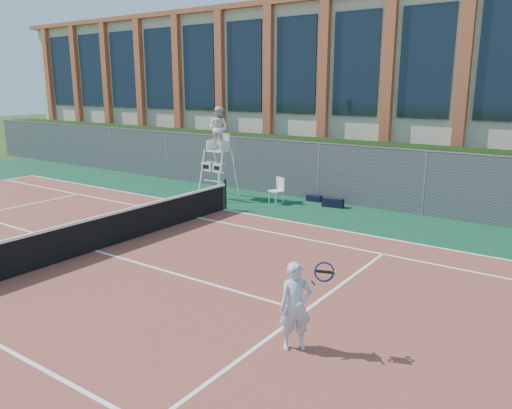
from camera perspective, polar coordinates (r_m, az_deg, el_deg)
The scene contains 12 objects.
ground at distance 14.02m, azimuth -17.91°, elevation -5.16°, with size 120.00×120.00×0.00m, color #233814.
apron at distance 14.61m, azimuth -14.80°, elevation -4.18°, with size 36.00×20.00×0.01m, color #0C3624.
tennis_court at distance 14.02m, azimuth -17.91°, elevation -5.08°, with size 23.77×10.97×0.02m, color brown.
tennis_net at distance 13.87m, azimuth -18.07°, elevation -3.05°, with size 0.10×11.30×1.10m.
fence at distance 20.12m, azimuth 2.10°, elevation 4.27°, with size 40.00×0.06×2.20m, color #595E60, non-canonical shape.
hedge at distance 21.13m, azimuth 3.87°, elevation 4.69°, with size 40.00×1.40×2.20m, color black.
building at distance 28.00m, azimuth 12.62°, elevation 12.83°, with size 45.00×10.60×8.22m.
umpire_chair at distance 19.36m, azimuth -4.32°, elevation 8.38°, with size 1.00×1.53×3.57m.
plastic_chair at distance 18.62m, azimuth 2.54°, elevation 1.89°, with size 0.57×0.57×0.97m.
sports_bag_near at distance 18.31m, azimuth 8.79°, elevation 0.23°, with size 0.76×0.30×0.33m, color black.
sports_bag_far at distance 19.14m, azimuth 6.66°, elevation 0.74°, with size 0.58×0.25×0.23m, color black.
tennis_player at distance 8.40m, azimuth 4.58°, elevation -11.48°, with size 0.91×0.74×1.53m.
Camera 1 is at (10.74, -7.90, 4.33)m, focal length 35.00 mm.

